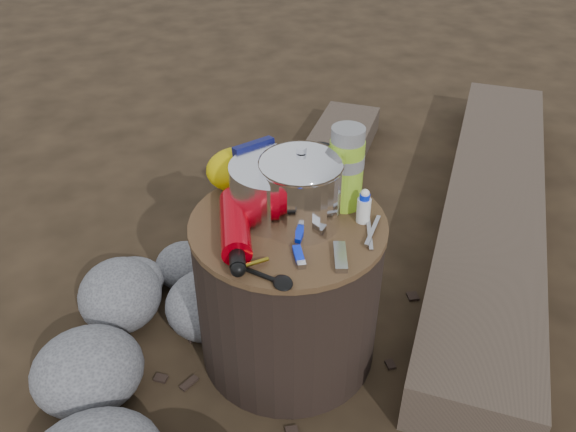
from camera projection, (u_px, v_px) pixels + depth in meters
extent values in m
plane|color=black|center=(288.00, 348.00, 1.75)|extent=(60.00, 60.00, 0.00)
cylinder|color=black|center=(288.00, 290.00, 1.62)|extent=(0.50, 0.50, 0.46)
cube|color=#3F332A|center=(492.00, 208.00, 2.20)|extent=(1.38, 1.85, 0.17)
cube|color=#3F332A|center=(318.00, 184.00, 2.40)|extent=(0.94, 1.27, 0.11)
cylinder|color=silver|center=(275.00, 189.00, 1.48)|extent=(0.23, 0.23, 0.14)
cylinder|color=white|center=(301.00, 188.00, 1.43)|extent=(0.20, 0.20, 0.20)
cylinder|color=#8ABD27|center=(346.00, 168.00, 1.49)|extent=(0.09, 0.09, 0.22)
cylinder|color=black|center=(320.00, 165.00, 1.62)|extent=(0.07, 0.07, 0.10)
ellipsoid|color=#C6AB04|center=(238.00, 169.00, 1.59)|extent=(0.17, 0.14, 0.12)
cube|color=#0B0E45|center=(256.00, 168.00, 1.56)|extent=(0.12, 0.07, 0.15)
cube|color=#0824E4|center=(298.00, 254.00, 1.37)|extent=(0.03, 0.08, 0.01)
cube|color=#A7A7AB|center=(340.00, 257.00, 1.36)|extent=(0.05, 0.11, 0.01)
cylinder|color=white|center=(364.00, 207.00, 1.47)|extent=(0.03, 0.03, 0.08)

